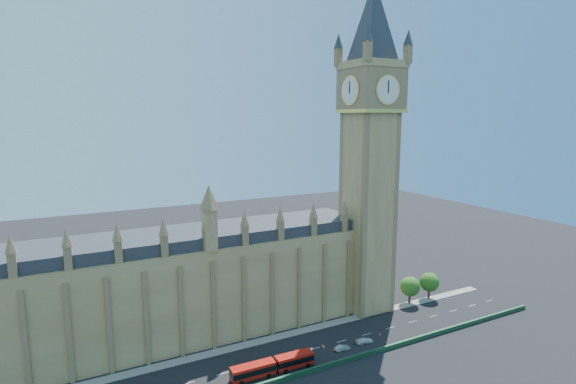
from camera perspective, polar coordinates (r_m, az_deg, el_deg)
name	(u,v)px	position (r m, az deg, el deg)	size (l,w,h in m)	color
ground	(271,360)	(113.38, -2.14, -20.58)	(400.00, 400.00, 0.00)	black
palace_westminster	(142,292)	(119.99, -18.02, -11.97)	(120.00, 20.00, 28.00)	olive
elizabeth_tower	(370,125)	(130.26, 10.39, 8.33)	(20.59, 20.59, 105.00)	olive
bridge_parapet	(289,377)	(106.16, 0.12, -22.46)	(160.00, 0.60, 1.20)	#1E4C2D
kerb_north	(255,342)	(120.93, -4.18, -18.51)	(160.00, 3.00, 0.16)	gray
tree_east_near	(410,286)	(145.77, 15.28, -11.43)	(6.00, 6.00, 8.50)	#382619
tree_east_far	(430,282)	(151.06, 17.55, -10.79)	(6.00, 6.00, 8.50)	#382619
red_bus	(273,366)	(107.75, -1.95, -21.23)	(19.66, 3.60, 3.33)	#B2150B
car_grey	(290,358)	(112.72, 0.26, -20.38)	(1.57, 3.89, 1.33)	#3A3C41
car_silver	(342,348)	(117.83, 6.92, -19.05)	(1.36, 3.90, 1.28)	#9FA2A6
car_white	(364,341)	(121.75, 9.67, -18.12)	(1.85, 4.56, 1.32)	silver
cone_a	(324,347)	(118.33, 4.58, -19.04)	(0.49, 0.49, 0.69)	black
cone_b	(334,350)	(117.51, 5.90, -19.28)	(0.57, 0.57, 0.70)	black
cone_c	(322,346)	(118.84, 4.39, -18.90)	(0.58, 0.58, 0.73)	black
cone_d	(380,335)	(126.17, 11.59, -17.32)	(0.51, 0.51, 0.64)	black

